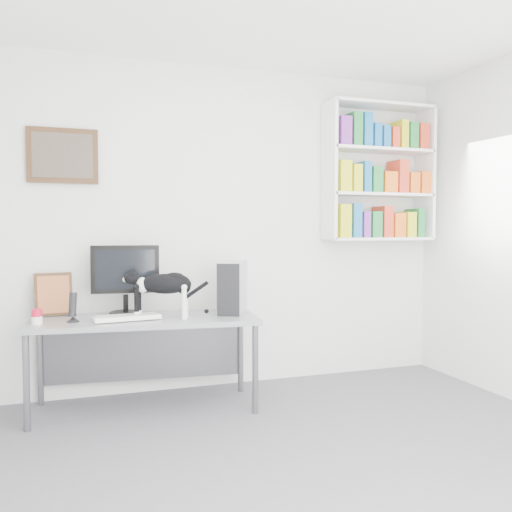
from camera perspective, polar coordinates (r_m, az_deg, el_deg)
name	(u,v)px	position (r m, az deg, el deg)	size (l,w,h in m)	color
room	(333,228)	(2.76, 8.12, 2.97)	(4.01, 4.01, 2.70)	#5B5B61
bookshelf	(379,172)	(5.08, 12.81, 8.57)	(1.03, 0.28, 1.24)	white
wall_art	(63,156)	(4.46, -19.68, 9.91)	(0.52, 0.04, 0.42)	#472B16
desk	(145,363)	(4.18, -11.59, -11.02)	(1.65, 0.64, 0.69)	gray
monitor	(125,279)	(4.25, -13.58, -2.40)	(0.51, 0.24, 0.54)	black
keyboard	(127,318)	(4.03, -13.45, -6.32)	(0.47, 0.18, 0.04)	white
pc_tower	(232,287)	(4.23, -2.50, -3.30)	(0.18, 0.40, 0.40)	#A7A7AC
speaker	(73,307)	(4.04, -18.73, -5.06)	(0.10, 0.10, 0.22)	black
leaning_print	(54,293)	(4.37, -20.54, -3.72)	(0.27, 0.11, 0.34)	#472B16
soup_can	(37,317)	(4.03, -22.07, -5.94)	(0.07, 0.07, 0.11)	red
cat	(163,295)	(4.01, -9.75, -4.09)	(0.56, 0.15, 0.34)	black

